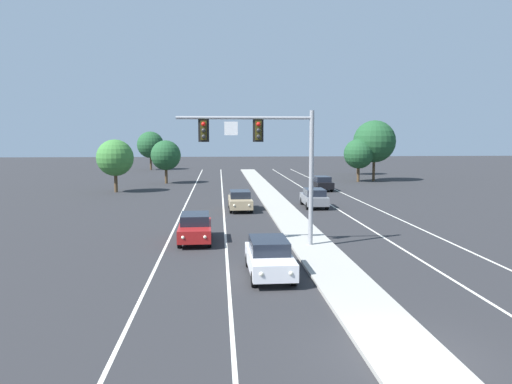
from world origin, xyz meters
TOP-DOWN VIEW (x-y plane):
  - ground_plane at (0.00, 0.00)m, footprint 260.00×260.00m
  - median_island at (0.00, 18.00)m, footprint 2.40×110.00m
  - lane_stripe_oncoming_center at (-4.70, 25.00)m, footprint 0.14×100.00m
  - lane_stripe_receding_center at (4.70, 25.00)m, footprint 0.14×100.00m
  - edge_stripe_left at (-8.00, 25.00)m, footprint 0.14×100.00m
  - edge_stripe_right at (8.00, 25.00)m, footprint 0.14×100.00m
  - overhead_signal_mast at (-2.44, 13.18)m, footprint 7.24×0.44m
  - car_oncoming_white at (-2.92, 8.05)m, footprint 1.87×4.49m
  - car_oncoming_red at (-6.44, 15.11)m, footprint 1.88×4.50m
  - car_oncoming_tan at (-3.36, 26.67)m, footprint 1.86×4.48m
  - car_receding_grey at (2.99, 27.90)m, footprint 1.89×4.50m
  - car_receding_black at (6.31, 40.46)m, footprint 1.93×4.51m
  - tree_far_left_c at (-17.17, 75.30)m, footprint 4.72×4.72m
  - tree_far_right_c at (16.65, 61.79)m, footprint 3.72×3.72m
  - tree_far_left_a at (-16.10, 40.38)m, footprint 3.91×3.91m
  - tree_far_left_b at (-11.74, 49.70)m, footprint 3.79×3.79m
  - tree_far_right_a at (15.65, 50.99)m, footprint 5.60×5.60m
  - tree_far_right_b at (13.29, 50.06)m, footprint 3.91×3.91m

SIDE VIEW (x-z plane):
  - ground_plane at x=0.00m, z-range 0.00..0.00m
  - lane_stripe_oncoming_center at x=-4.70m, z-range 0.00..0.01m
  - lane_stripe_receding_center at x=4.70m, z-range 0.00..0.01m
  - edge_stripe_left at x=-8.00m, z-range 0.00..0.01m
  - edge_stripe_right at x=8.00m, z-range 0.00..0.01m
  - median_island at x=0.00m, z-range 0.00..0.15m
  - car_oncoming_white at x=-2.92m, z-range 0.03..1.61m
  - car_oncoming_red at x=-6.44m, z-range 0.03..1.61m
  - car_oncoming_tan at x=-3.36m, z-range 0.03..1.61m
  - car_receding_grey at x=2.99m, z-range 0.03..1.61m
  - car_receding_black at x=6.31m, z-range 0.03..1.61m
  - tree_far_right_c at x=16.65m, z-range 0.82..6.20m
  - tree_far_left_b at x=-11.74m, z-range 0.83..6.32m
  - tree_far_right_b at x=13.29m, z-range 0.86..6.52m
  - tree_far_left_a at x=-16.10m, z-range 0.86..6.53m
  - tree_far_left_c at x=-17.17m, z-range 1.04..7.87m
  - tree_far_right_a at x=15.65m, z-range 1.24..9.34m
  - overhead_signal_mast at x=-2.44m, z-range 1.73..8.93m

